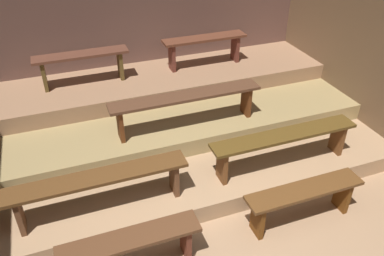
% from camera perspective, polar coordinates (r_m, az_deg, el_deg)
% --- Properties ---
extents(ground, '(6.10, 4.82, 0.08)m').
position_cam_1_polar(ground, '(5.00, -1.41, -6.70)').
color(ground, '#9D7959').
extents(wall_back, '(6.10, 0.06, 2.57)m').
position_cam_1_polar(wall_back, '(6.11, -8.13, 14.90)').
color(wall_back, brown).
rests_on(wall_back, ground).
extents(wall_right, '(0.06, 4.82, 2.57)m').
position_cam_1_polar(wall_right, '(5.66, 25.41, 10.58)').
color(wall_right, brown).
rests_on(wall_right, ground).
extents(platform_lower, '(5.30, 2.91, 0.23)m').
position_cam_1_polar(platform_lower, '(5.33, -3.40, -1.85)').
color(platform_lower, tan).
rests_on(platform_lower, ground).
extents(platform_middle, '(5.30, 2.03, 0.23)m').
position_cam_1_polar(platform_middle, '(5.56, -4.84, 2.50)').
color(platform_middle, '#9C8454').
rests_on(platform_middle, platform_lower).
extents(platform_upper, '(5.30, 1.12, 0.23)m').
position_cam_1_polar(platform_upper, '(5.84, -6.22, 6.54)').
color(platform_upper, '#9A7151').
rests_on(platform_upper, platform_middle).
extents(bench_floor_left, '(1.30, 0.27, 0.45)m').
position_cam_1_polar(bench_floor_left, '(3.73, -8.97, -16.66)').
color(bench_floor_left, '#55331E').
rests_on(bench_floor_left, ground).
extents(bench_floor_right, '(1.30, 0.27, 0.45)m').
position_cam_1_polar(bench_floor_right, '(4.29, 16.02, -9.63)').
color(bench_floor_right, brown).
rests_on(bench_floor_right, ground).
extents(bench_lower_left, '(1.80, 0.27, 0.45)m').
position_cam_1_polar(bench_lower_left, '(4.03, -13.42, -7.84)').
color(bench_lower_left, '#563519').
rests_on(bench_lower_left, platform_lower).
extents(bench_lower_right, '(1.80, 0.27, 0.45)m').
position_cam_1_polar(bench_lower_right, '(4.63, 13.34, -1.78)').
color(bench_lower_right, '#543B17').
rests_on(bench_lower_right, platform_lower).
extents(bench_middle_center, '(1.92, 0.27, 0.45)m').
position_cam_1_polar(bench_middle_center, '(4.82, -0.84, 3.94)').
color(bench_middle_center, '#543422').
rests_on(bench_middle_center, platform_middle).
extents(bench_upper_left, '(1.28, 0.27, 0.45)m').
position_cam_1_polar(bench_upper_left, '(5.62, -15.84, 9.42)').
color(bench_upper_left, brown).
rests_on(bench_upper_left, platform_upper).
extents(bench_upper_right, '(1.28, 0.27, 0.45)m').
position_cam_1_polar(bench_upper_right, '(6.01, 1.84, 12.17)').
color(bench_upper_right, brown).
rests_on(bench_upper_right, platform_upper).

